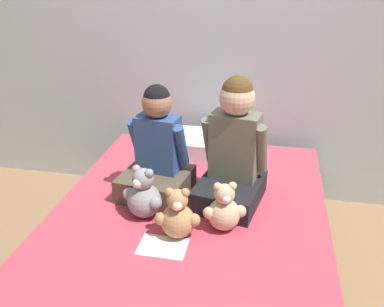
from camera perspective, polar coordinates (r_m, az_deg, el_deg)
ground_plane at (r=2.23m, az=-0.98°, el=-18.93°), size 14.00×14.00×0.00m
wall_behind_bed at (r=2.73m, az=4.06°, el=18.80°), size 8.00×0.06×2.50m
bed at (r=2.08m, az=-1.02°, el=-14.69°), size 1.36×2.01×0.43m
child_on_left at (r=2.10m, az=-4.93°, el=-0.14°), size 0.38×0.38×0.59m
child_on_right at (r=2.03m, az=5.81°, el=0.14°), size 0.37×0.43×0.65m
teddy_bear_held_by_left_child at (r=1.96m, az=-6.79°, el=-5.91°), size 0.21×0.17×0.26m
teddy_bear_held_by_right_child at (r=1.87m, az=4.54°, el=-7.81°), size 0.19×0.15×0.24m
teddy_bear_between_children at (r=1.82m, az=-2.03°, el=-8.82°), size 0.20×0.15×0.24m
pillow_at_headboard at (r=2.62m, az=2.65°, el=1.23°), size 0.46×0.34×0.11m
sign_card at (r=1.81m, az=-4.13°, el=-12.90°), size 0.21×0.15×0.00m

